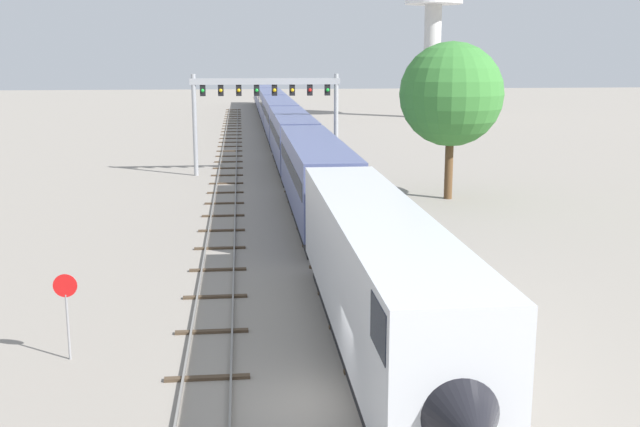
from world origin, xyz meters
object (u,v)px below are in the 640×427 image
signal_gantry (266,100)px  passenger_train (279,119)px  trackside_tree_left (451,94)px  stop_sign (66,304)px

signal_gantry → passenger_train: bearing=84.5°
passenger_train → trackside_tree_left: size_ratio=13.58×
passenger_train → trackside_tree_left: 36.84m
signal_gantry → stop_sign: (-7.75, -38.40, -4.20)m
signal_gantry → trackside_tree_left: trackside_tree_left is taller
trackside_tree_left → stop_sign: bearing=-126.9°
passenger_train → stop_sign: 62.38m
signal_gantry → stop_sign: size_ratio=4.20×
passenger_train → trackside_tree_left: trackside_tree_left is taller
signal_gantry → trackside_tree_left: 17.06m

